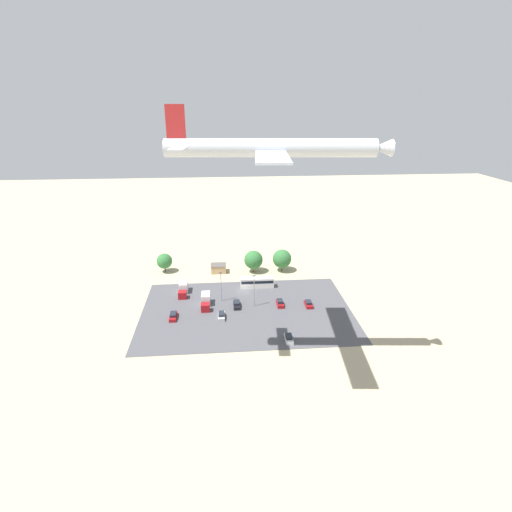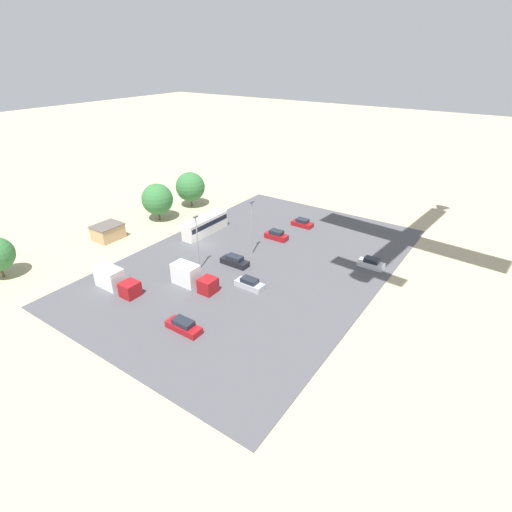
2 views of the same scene
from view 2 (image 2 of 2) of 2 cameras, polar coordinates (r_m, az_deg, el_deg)
The scene contains 16 objects.
ground_plane at distance 70.84m, azimuth -7.76°, elevation 1.60°, with size 400.00×400.00×0.00m, color tan.
parking_lot_surface at distance 64.15m, azimuth 0.22°, elevation -1.00°, with size 56.37×37.92×0.08m.
shed_building at distance 76.70m, azimuth -20.40°, elevation 3.25°, with size 5.04×4.18×2.70m.
bus at distance 74.47m, azimuth -7.26°, elevation 4.46°, with size 10.11×2.47×3.13m.
parked_car_0 at distance 57.32m, azimuth -0.92°, elevation -4.00°, with size 1.73×4.31×1.52m.
parked_car_1 at distance 77.83m, azimuth 6.64°, elevation 4.68°, with size 1.85×4.10×1.48m.
parked_car_2 at distance 65.14m, azimuth 16.12°, elevation -1.02°, with size 1.75×4.02×1.56m.
parked_car_3 at distance 50.02m, azimuth -10.30°, elevation -9.82°, with size 1.76×4.74×1.50m.
parked_car_4 at distance 63.33m, azimuth -3.07°, elevation -0.73°, with size 1.79×4.66×1.59m.
parked_car_5 at distance 72.01m, azimuth 2.94°, elevation 2.96°, with size 1.76×4.22×1.66m.
parked_truck_0 at distance 60.08m, azimuth -19.48°, elevation -3.33°, with size 2.33×7.55×3.01m.
parked_truck_1 at distance 58.10m, azimuth -9.13°, elevation -3.01°, with size 2.32×7.24×3.10m.
tree_near_shed at distance 87.88m, azimuth -9.37°, elevation 9.73°, with size 6.23×6.23×7.46m.
tree_apron_mid at distance 81.63m, azimuth -13.92°, elevation 7.88°, with size 6.13×6.13×7.39m.
light_pole_lot_centre at distance 64.92m, azimuth -0.57°, elevation 4.34°, with size 0.90×0.28×9.21m.
light_pole_lot_edge at distance 60.86m, azimuth -8.37°, elevation 2.18°, with size 0.90×0.28×8.81m.
Camera 2 is at (46.50, 43.75, 30.70)m, focal length 28.00 mm.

